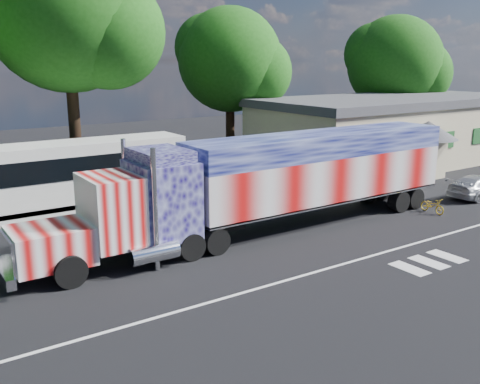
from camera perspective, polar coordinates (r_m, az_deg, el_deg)
ground at (r=23.57m, az=4.11°, el=-5.94°), size 100.00×100.00×0.00m
lane_markings at (r=22.10m, az=13.74°, el=-7.68°), size 30.00×2.67×0.01m
semi_truck at (r=25.32m, az=3.90°, el=1.31°), size 22.62×3.57×4.82m
coach_bus at (r=30.29m, az=-17.72°, el=1.69°), size 12.81×2.98×3.73m
hall_building at (r=44.29m, az=15.98°, el=6.39°), size 22.40×12.80×5.20m
parked_car at (r=34.94m, az=24.16°, el=0.56°), size 4.57×1.87×1.33m
woman at (r=21.64m, az=-11.16°, el=-5.84°), size 0.67×0.57×1.54m
bicycle at (r=30.48m, az=19.83°, el=-1.35°), size 0.67×1.59×0.81m
tree_far_ne at (r=52.67m, az=16.36°, el=12.96°), size 9.15×8.72×12.05m
tree_n_mid at (r=34.19m, az=-17.75°, el=17.90°), size 10.01×9.53×15.59m
tree_ne_a at (r=42.88m, az=-0.89°, el=13.86°), size 8.51×8.10×12.08m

